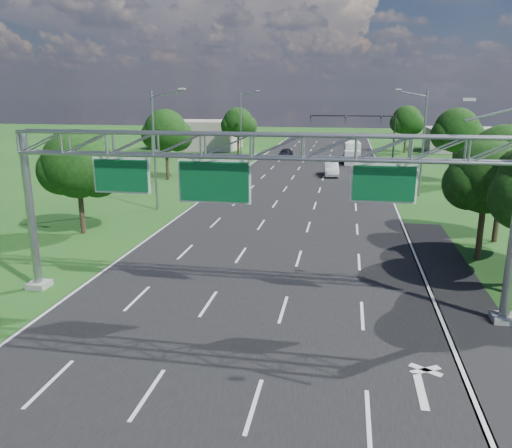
# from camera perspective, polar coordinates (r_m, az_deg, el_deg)

# --- Properties ---
(ground) EXTENTS (220.00, 220.00, 0.00)m
(ground) POSITION_cam_1_polar(r_m,az_deg,el_deg) (41.18, 3.88, 1.00)
(ground) COLOR #194A16
(ground) RESTS_ON ground
(road) EXTENTS (18.00, 180.00, 0.02)m
(road) POSITION_cam_1_polar(r_m,az_deg,el_deg) (41.18, 3.88, 1.00)
(road) COLOR black
(road) RESTS_ON ground
(road_flare) EXTENTS (3.00, 30.00, 0.02)m
(road_flare) POSITION_cam_1_polar(r_m,az_deg,el_deg) (26.34, 22.49, -8.17)
(road_flare) COLOR black
(road_flare) RESTS_ON ground
(sign_gantry) EXTENTS (23.50, 1.00, 9.56)m
(sign_gantry) POSITION_cam_1_polar(r_m,az_deg,el_deg) (22.32, -0.24, 7.38)
(sign_gantry) COLOR gray
(sign_gantry) RESTS_ON ground
(traffic_signal) EXTENTS (12.21, 0.24, 7.00)m
(traffic_signal) POSITION_cam_1_polar(r_m,az_deg,el_deg) (74.97, 12.85, 10.86)
(traffic_signal) COLOR black
(traffic_signal) RESTS_ON ground
(streetlight_l_near) EXTENTS (2.97, 0.22, 10.16)m
(streetlight_l_near) POSITION_cam_1_polar(r_m,az_deg,el_deg) (42.95, -11.33, 8.87)
(streetlight_l_near) COLOR gray
(streetlight_l_near) RESTS_ON ground
(streetlight_l_far) EXTENTS (2.97, 0.22, 10.16)m
(streetlight_l_far) POSITION_cam_1_polar(r_m,az_deg,el_deg) (76.51, -1.61, 11.59)
(streetlight_l_far) COLOR gray
(streetlight_l_far) RESTS_ON ground
(streetlight_r_mid) EXTENTS (2.97, 0.22, 10.16)m
(streetlight_r_mid) POSITION_cam_1_polar(r_m,az_deg,el_deg) (50.42, 18.38, 9.24)
(streetlight_r_mid) COLOR gray
(streetlight_r_mid) RESTS_ON ground
(tree_verge_la) EXTENTS (5.76, 4.80, 7.40)m
(tree_verge_la) POSITION_cam_1_polar(r_m,az_deg,el_deg) (37.03, -19.57, 6.13)
(tree_verge_la) COLOR #2D2116
(tree_verge_la) RESTS_ON ground
(tree_verge_lb) EXTENTS (5.76, 4.80, 8.06)m
(tree_verge_lb) POSITION_cam_1_polar(r_m,az_deg,el_deg) (58.60, -10.19, 10.25)
(tree_verge_lb) COLOR #2D2116
(tree_verge_lb) RESTS_ON ground
(tree_verge_lc) EXTENTS (5.76, 4.80, 7.62)m
(tree_verge_lc) POSITION_cam_1_polar(r_m,az_deg,el_deg) (81.80, -2.00, 11.36)
(tree_verge_lc) COLOR #2D2116
(tree_verge_lc) RESTS_ON ground
(tree_verge_rd) EXTENTS (5.76, 4.80, 8.28)m
(tree_verge_rd) POSITION_cam_1_polar(r_m,az_deg,el_deg) (59.12, 21.99, 9.68)
(tree_verge_rd) COLOR #2D2116
(tree_verge_rd) RESTS_ON ground
(tree_verge_re) EXTENTS (5.76, 4.80, 7.84)m
(tree_verge_re) POSITION_cam_1_polar(r_m,az_deg,el_deg) (88.46, 16.88, 11.15)
(tree_verge_re) COLOR #2D2116
(tree_verge_re) RESTS_ON ground
(building_left) EXTENTS (14.00, 10.00, 5.00)m
(building_left) POSITION_cam_1_polar(r_m,az_deg,el_deg) (91.93, -6.54, 10.10)
(building_left) COLOR #A7998C
(building_left) RESTS_ON ground
(building_right) EXTENTS (12.00, 9.00, 4.00)m
(building_right) POSITION_cam_1_polar(r_m,az_deg,el_deg) (94.16, 22.54, 8.89)
(building_right) COLOR #A7998C
(building_right) RESTS_ON ground
(car_queue_b) EXTENTS (2.41, 4.46, 1.19)m
(car_queue_b) POSITION_cam_1_polar(r_m,az_deg,el_deg) (74.70, 10.48, 7.44)
(car_queue_b) COLOR black
(car_queue_b) RESTS_ON ground
(car_queue_c) EXTENTS (2.15, 4.45, 1.46)m
(car_queue_c) POSITION_cam_1_polar(r_m,az_deg,el_deg) (78.65, 3.40, 8.11)
(car_queue_c) COLOR black
(car_queue_c) RESTS_ON ground
(car_queue_d) EXTENTS (2.05, 4.86, 1.56)m
(car_queue_d) POSITION_cam_1_polar(r_m,az_deg,el_deg) (61.65, 8.61, 6.19)
(car_queue_d) COLOR silver
(car_queue_d) RESTS_ON ground
(box_truck) EXTENTS (2.46, 7.62, 2.85)m
(box_truck) POSITION_cam_1_polar(r_m,az_deg,el_deg) (74.53, 10.90, 8.00)
(box_truck) COLOR silver
(box_truck) RESTS_ON ground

